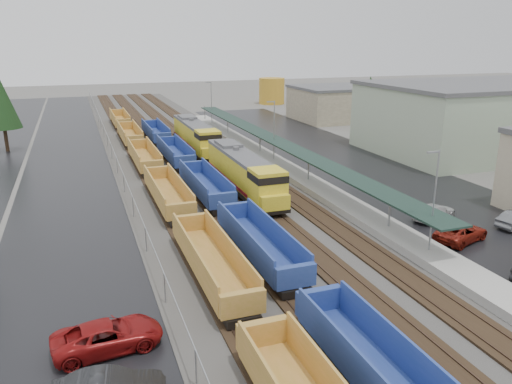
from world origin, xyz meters
TOP-DOWN VIEW (x-y plane):
  - ballast_strip at (0.00, 60.00)m, footprint 20.00×160.00m
  - trackbed at (-0.00, 60.00)m, footprint 14.60×160.00m
  - west_parking_lot at (-15.00, 60.00)m, footprint 10.00×160.00m
  - east_commuter_lot at (19.00, 50.00)m, footprint 16.00×100.00m
  - station_platform at (9.50, 50.01)m, footprint 3.00×80.00m
  - chainlink_fence at (-9.50, 58.44)m, footprint 0.08×160.04m
  - industrial_buildings at (37.76, 45.85)m, footprint 32.52×75.30m
  - distant_hills at (44.79, 210.68)m, footprint 301.00×140.00m
  - tree_west_far at (-23.00, 70.00)m, footprint 4.84×4.84m
  - tree_east at (28.00, 58.00)m, footprint 4.40×4.40m
  - locomotive_lead at (2.00, 39.45)m, footprint 2.85×18.77m
  - locomotive_trail at (2.00, 60.45)m, footprint 2.85×18.77m
  - well_string_yellow at (-6.00, 38.45)m, footprint 2.62×110.21m
  - well_string_blue at (-2.00, 31.92)m, footprint 2.65×91.49m
  - storage_tank at (32.06, 107.75)m, footprint 6.18×6.18m
  - parked_car_west_c at (-13.04, 16.38)m, footprint 3.10×5.74m
  - parked_car_east_b at (14.01, 21.82)m, footprint 3.74×5.46m
  - parked_car_east_c at (15.27, 26.56)m, footprint 3.41×5.11m

SIDE VIEW (x-z plane):
  - distant_hills at x=44.79m, z-range -12.60..12.60m
  - west_parking_lot at x=-15.00m, z-range 0.00..0.02m
  - east_commuter_lot at x=19.00m, z-range 0.00..0.02m
  - ballast_strip at x=0.00m, z-range 0.00..0.08m
  - trackbed at x=0.00m, z-range 0.05..0.27m
  - parked_car_east_c at x=15.27m, z-range 0.00..1.38m
  - parked_car_east_b at x=14.01m, z-range 0.00..1.39m
  - station_platform at x=9.50m, z-range -3.27..4.73m
  - parked_car_west_c at x=-13.04m, z-range 0.00..1.53m
  - well_string_yellow at x=-6.00m, z-range 0.00..2.32m
  - well_string_blue at x=-2.00m, z-range -0.01..2.34m
  - chainlink_fence at x=-9.50m, z-range 0.60..2.62m
  - locomotive_lead at x=2.00m, z-range 0.16..4.41m
  - locomotive_trail at x=2.00m, z-range 0.16..4.41m
  - storage_tank at x=32.06m, z-range 0.00..6.18m
  - industrial_buildings at x=37.76m, z-range -0.50..9.00m
  - tree_east at x=28.00m, z-range 1.47..11.47m
  - tree_west_far at x=-23.00m, z-range 1.62..12.62m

